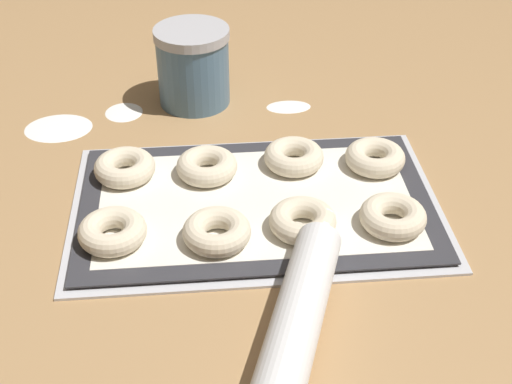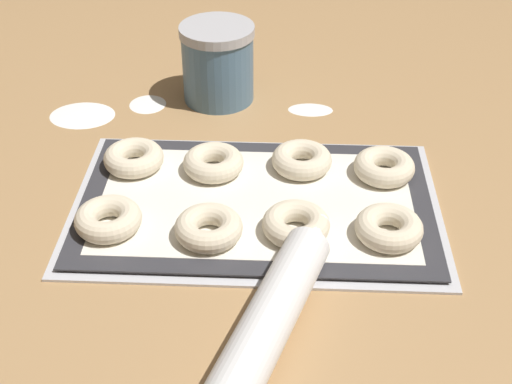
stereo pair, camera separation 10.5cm
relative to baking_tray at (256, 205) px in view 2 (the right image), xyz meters
The scene contains 16 objects.
ground_plane 0.01m from the baking_tray, 140.22° to the right, with size 2.80×2.80×0.00m, color #A87F51.
baking_tray is the anchor object (origin of this frame).
baking_mat 0.01m from the baking_tray, 153.43° to the right, with size 0.49×0.30×0.00m.
bagel_front_far_left 0.20m from the baking_tray, 160.28° to the right, with size 0.09×0.09×0.03m.
bagel_front_mid_left 0.10m from the baking_tray, 125.57° to the right, with size 0.09×0.09×0.03m.
bagel_front_mid_right 0.09m from the baking_tray, 51.03° to the right, with size 0.09×0.09×0.03m.
bagel_front_far_right 0.19m from the baking_tray, 21.80° to the right, with size 0.09×0.09×0.03m.
bagel_back_far_left 0.20m from the baking_tray, 157.46° to the left, with size 0.09×0.09×0.03m.
bagel_back_mid_left 0.10m from the baking_tray, 133.30° to the left, with size 0.09×0.09×0.03m.
bagel_back_mid_right 0.11m from the baking_tray, 52.53° to the left, with size 0.09×0.09×0.03m.
bagel_back_far_right 0.20m from the baking_tray, 21.00° to the left, with size 0.09×0.09×0.03m.
flour_canister 0.33m from the baking_tray, 104.30° to the left, with size 0.13×0.13×0.13m.
rolling_pin 0.25m from the baking_tray, 85.17° to the right, with size 0.15×0.38×0.06m.
flour_patch_near 0.29m from the baking_tray, 73.73° to the left, with size 0.08×0.04×0.00m.
flour_patch_far 0.39m from the baking_tray, 141.80° to the left, with size 0.11×0.09×0.00m.
flour_patch_side 0.34m from the baking_tray, 125.42° to the left, with size 0.06×0.07×0.00m.
Camera 2 is at (0.04, -0.78, 0.61)m, focal length 50.00 mm.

